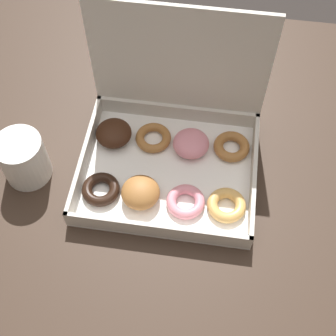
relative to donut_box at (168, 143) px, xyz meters
name	(u,v)px	position (x,y,z in m)	size (l,w,h in m)	color
ground_plane	(185,302)	(0.07, -0.06, -0.81)	(8.00, 8.00, 0.00)	#2D2826
dining_table	(194,209)	(0.07, -0.06, -0.14)	(1.23, 1.04, 0.76)	#38281E
donut_box	(168,143)	(0.00, 0.00, 0.00)	(0.34, 0.29, 0.29)	white
coffee_mug	(23,158)	(-0.27, -0.07, 0.00)	(0.09, 0.09, 0.10)	white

